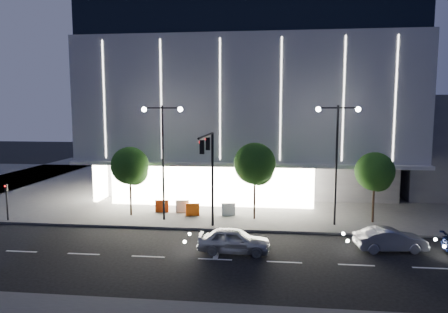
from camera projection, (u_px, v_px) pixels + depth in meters
name	position (u px, v px, depth m)	size (l,w,h in m)	color
ground	(186.00, 249.00, 24.90)	(160.00, 160.00, 0.00)	black
sidewalk_museum	(267.00, 182.00, 48.05)	(70.00, 40.00, 0.15)	#474747
museum	(250.00, 104.00, 45.53)	(30.00, 25.80, 18.00)	#4C4C51
traffic_mast	(210.00, 163.00, 27.51)	(0.33, 5.89, 7.07)	black
street_lamp_west	(163.00, 145.00, 30.46)	(3.16, 0.36, 9.00)	black
street_lamp_east	(337.00, 147.00, 29.06)	(3.16, 0.36, 9.00)	black
ped_signal_far	(7.00, 198.00, 30.74)	(0.22, 0.24, 3.00)	black
tree_left	(130.00, 168.00, 32.01)	(3.02, 3.02, 5.72)	black
tree_mid	(255.00, 166.00, 30.90)	(3.25, 3.25, 6.15)	black
tree_right	(375.00, 174.00, 29.98)	(2.91, 2.91, 5.51)	black
car_lead	(234.00, 240.00, 24.26)	(1.78, 4.43, 1.51)	#B0B4B8
car_second	(390.00, 240.00, 24.57)	(1.49, 4.26, 1.40)	silver
barrier_a	(162.00, 206.00, 33.36)	(1.10, 0.25, 1.00)	red
barrier_b	(182.00, 206.00, 33.34)	(1.10, 0.25, 1.00)	silver
barrier_c	(193.00, 210.00, 32.20)	(1.10, 0.25, 1.00)	#F95D0D
barrier_d	(228.00, 209.00, 32.28)	(1.10, 0.25, 1.00)	white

